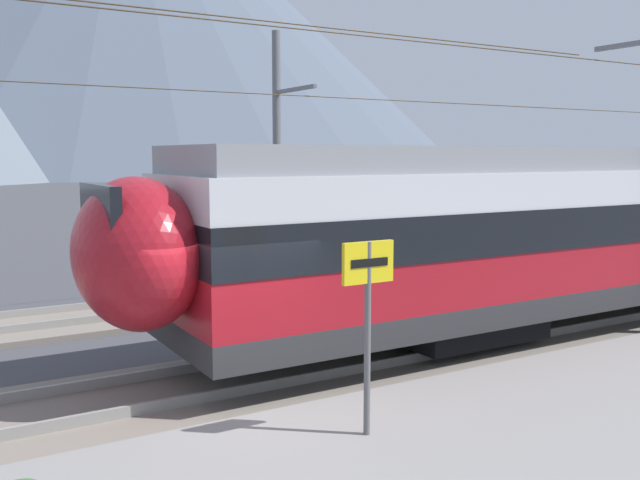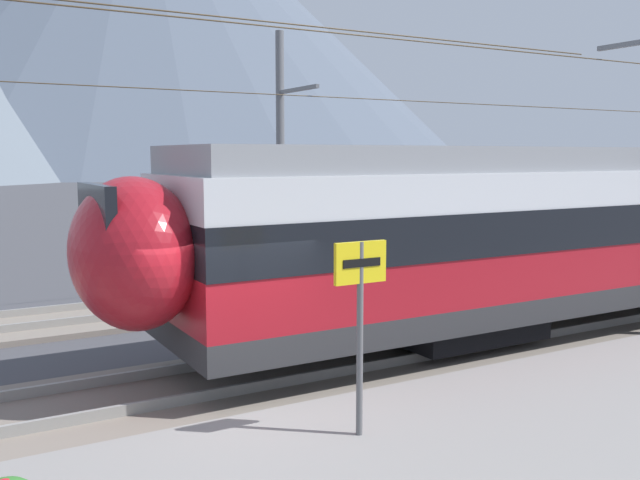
% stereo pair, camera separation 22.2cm
% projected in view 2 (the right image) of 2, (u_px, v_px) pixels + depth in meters
% --- Properties ---
extents(ground_plane, '(400.00, 400.00, 0.00)m').
position_uv_depth(ground_plane, '(229.00, 418.00, 9.85)').
color(ground_plane, '#424247').
extents(track_near, '(120.00, 3.00, 0.28)m').
position_uv_depth(track_near, '(199.00, 388.00, 10.91)').
color(track_near, slate).
rests_on(track_near, ground).
extents(track_far, '(120.00, 3.00, 0.28)m').
position_uv_depth(track_far, '(111.00, 315.00, 15.90)').
color(track_far, slate).
rests_on(track_far, ground).
extents(catenary_mast_far_side, '(43.43, 2.30, 7.14)m').
position_uv_depth(catenary_mast_far_side, '(283.00, 153.00, 19.67)').
color(catenary_mast_far_side, slate).
rests_on(catenary_mast_far_side, ground).
extents(platform_sign, '(0.70, 0.08, 2.38)m').
position_uv_depth(platform_sign, '(360.00, 295.00, 8.30)').
color(platform_sign, '#59595B').
rests_on(platform_sign, platform_slab).
extents(mountain_central_peak, '(157.34, 157.34, 75.23)m').
position_uv_depth(mountain_central_peak, '(143.00, 13.00, 167.05)').
color(mountain_central_peak, '#515B6B').
rests_on(mountain_central_peak, ground).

